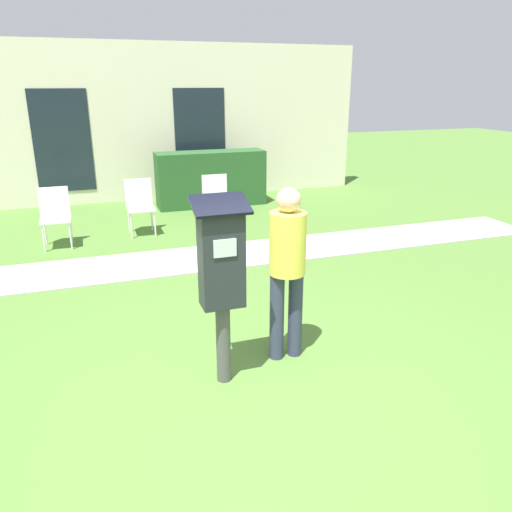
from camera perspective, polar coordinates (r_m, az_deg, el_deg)
ground_plane at (r=4.07m, az=-0.35°, el=-16.98°), size 40.00×40.00×0.00m
sidewalk at (r=7.15m, az=-9.47°, el=-0.63°), size 12.00×1.10×0.02m
building_facade at (r=11.02m, az=-13.95°, el=14.47°), size 10.00×0.26×3.20m
parking_meter at (r=3.95m, az=-3.96°, el=-1.40°), size 0.44×0.31×1.59m
person_standing at (r=4.35m, az=3.59°, el=-0.64°), size 0.32×0.32×1.58m
outdoor_chair_left at (r=8.25m, az=-21.98°, el=4.66°), size 0.44×0.44×0.90m
outdoor_chair_middle at (r=8.54m, az=-13.15°, el=6.02°), size 0.44×0.44×0.90m
outdoor_chair_right at (r=8.74m, az=-4.56°, el=6.76°), size 0.44×0.44×0.90m
hedge_row at (r=10.33m, az=-5.17°, el=8.79°), size 2.20×0.60×1.10m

